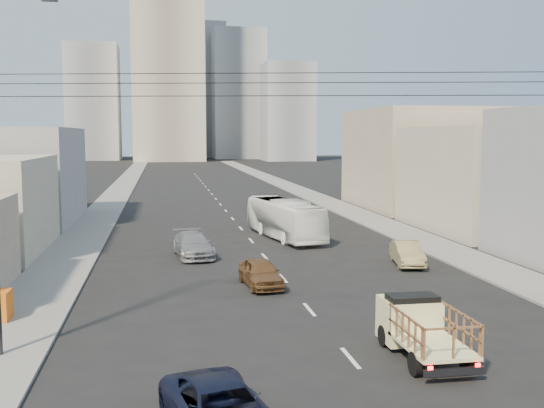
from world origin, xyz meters
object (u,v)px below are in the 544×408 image
object	(u,v)px
sedan_brown	(261,273)
sedan_grey	(193,245)
flatbed_pickup	(422,325)
city_bus	(284,219)
sedan_tan	(407,253)

from	to	relation	value
sedan_brown	sedan_grey	distance (m)	8.78
flatbed_pickup	city_bus	xyz separation A→B (m)	(0.15, 25.01, 0.32)
flatbed_pickup	sedan_brown	world-z (taller)	flatbed_pickup
flatbed_pickup	city_bus	distance (m)	25.02
city_bus	sedan_grey	size ratio (longest dim) A/B	2.01
sedan_tan	sedan_grey	size ratio (longest dim) A/B	0.80
sedan_brown	sedan_tan	world-z (taller)	sedan_brown
sedan_brown	sedan_grey	size ratio (longest dim) A/B	0.80
flatbed_pickup	sedan_grey	xyz separation A→B (m)	(-6.68, 19.02, -0.36)
sedan_brown	city_bus	bearing A→B (deg)	68.99
flatbed_pickup	sedan_brown	distance (m)	11.39
sedan_grey	sedan_brown	bearing A→B (deg)	-77.66
city_bus	sedan_tan	xyz separation A→B (m)	(5.09, -10.62, -0.74)
sedan_tan	sedan_brown	bearing A→B (deg)	-147.19
flatbed_pickup	sedan_brown	bearing A→B (deg)	109.39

